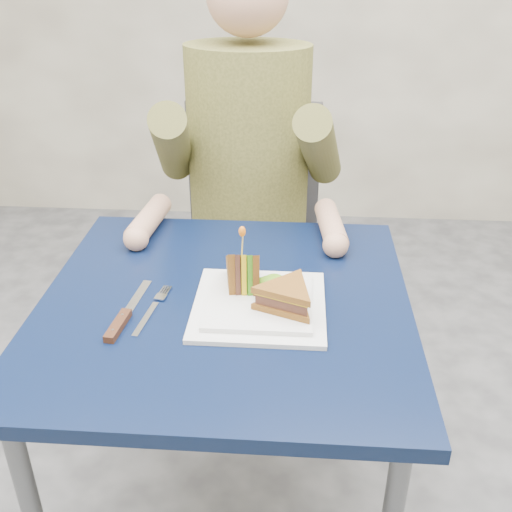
# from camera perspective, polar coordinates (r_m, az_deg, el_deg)

# --- Properties ---
(table) EXTENTS (0.75, 0.75, 0.73)m
(table) POSITION_cam_1_polar(r_m,az_deg,el_deg) (1.27, -2.91, -7.20)
(table) COLOR black
(table) RESTS_ON ground
(chair) EXTENTS (0.42, 0.40, 0.93)m
(chair) POSITION_cam_1_polar(r_m,az_deg,el_deg) (1.91, -0.43, 2.33)
(chair) COLOR #47474C
(chair) RESTS_ON ground
(diner) EXTENTS (0.54, 0.59, 0.74)m
(diner) POSITION_cam_1_polar(r_m,az_deg,el_deg) (1.67, -0.79, 12.14)
(diner) COLOR brown
(diner) RESTS_ON chair
(plate) EXTENTS (0.26, 0.26, 0.02)m
(plate) POSITION_cam_1_polar(r_m,az_deg,el_deg) (1.19, 0.31, -4.60)
(plate) COLOR white
(plate) RESTS_ON table
(sandwich_flat) EXTENTS (0.18, 0.18, 0.05)m
(sandwich_flat) POSITION_cam_1_polar(r_m,az_deg,el_deg) (1.15, 2.98, -3.88)
(sandwich_flat) COLOR brown
(sandwich_flat) RESTS_ON plate
(sandwich_upright) EXTENTS (0.08, 0.14, 0.14)m
(sandwich_upright) POSITION_cam_1_polar(r_m,az_deg,el_deg) (1.21, -1.28, -1.57)
(sandwich_upright) COLOR brown
(sandwich_upright) RESTS_ON plate
(fork) EXTENTS (0.04, 0.18, 0.01)m
(fork) POSITION_cam_1_polar(r_m,az_deg,el_deg) (1.20, -9.96, -5.17)
(fork) COLOR silver
(fork) RESTS_ON table
(knife) EXTENTS (0.04, 0.22, 0.02)m
(knife) POSITION_cam_1_polar(r_m,az_deg,el_deg) (1.18, -12.66, -5.96)
(knife) COLOR silver
(knife) RESTS_ON table
(toothpick) EXTENTS (0.01, 0.01, 0.06)m
(toothpick) POSITION_cam_1_polar(r_m,az_deg,el_deg) (1.17, -1.31, 1.12)
(toothpick) COLOR tan
(toothpick) RESTS_ON sandwich_upright
(toothpick_frill) EXTENTS (0.01, 0.01, 0.02)m
(toothpick_frill) POSITION_cam_1_polar(r_m,az_deg,el_deg) (1.16, -1.33, 2.35)
(toothpick_frill) COLOR orange
(toothpick_frill) RESTS_ON sandwich_upright
(lettuce_spill) EXTENTS (0.15, 0.13, 0.02)m
(lettuce_spill) POSITION_cam_1_polar(r_m,az_deg,el_deg) (1.19, 0.59, -3.50)
(lettuce_spill) COLOR #337A14
(lettuce_spill) RESTS_ON plate
(onion_ring) EXTENTS (0.04, 0.04, 0.02)m
(onion_ring) POSITION_cam_1_polar(r_m,az_deg,el_deg) (1.18, 1.06, -3.44)
(onion_ring) COLOR #9E4C7A
(onion_ring) RESTS_ON plate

